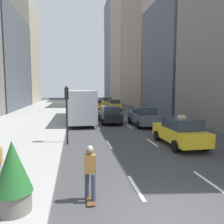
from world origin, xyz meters
name	(u,v)px	position (x,y,z in m)	size (l,w,h in m)	color
ground_plane	(164,221)	(0.00, 0.00, 0.00)	(160.00, 160.00, 0.00)	#3D3D3F
sidewalk_left	(41,112)	(-7.00, 27.00, 0.07)	(8.00, 66.00, 0.15)	#9E9E99
lane_markings	(112,115)	(2.60, 23.00, 0.01)	(5.72, 56.00, 0.01)	white
building_row_right	(135,46)	(12.00, 45.59, 13.30)	(6.00, 77.61, 33.24)	slate
taxi_lead	(96,104)	(1.20, 30.94, 0.88)	(2.02, 4.40, 1.87)	yellow
taxi_second	(114,104)	(4.00, 29.80, 0.88)	(2.02, 4.40, 1.87)	yellow
taxi_third	(180,131)	(4.00, 7.06, 0.88)	(2.02, 4.40, 1.87)	yellow
taxi_fourth	(107,102)	(4.00, 37.40, 0.88)	(2.02, 4.40, 1.87)	yellow
sedan_black_near	(143,116)	(4.00, 14.22, 0.91)	(2.02, 4.79, 1.79)	#565B66
sedan_silver_behind	(110,114)	(1.20, 16.41, 0.89)	(2.02, 4.62, 1.75)	black
city_bus	(81,104)	(-1.61, 18.85, 1.79)	(2.80, 11.61, 3.25)	#B7BCC1
skateboarder	(90,171)	(-1.84, 1.36, 0.96)	(0.36, 0.80, 1.75)	brown
planter_with_shrub	(13,176)	(-3.92, 0.87, 1.15)	(1.00, 1.00, 1.95)	slate
traffic_light_pole	(67,106)	(-2.75, 8.61, 2.41)	(0.24, 0.42, 3.60)	black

